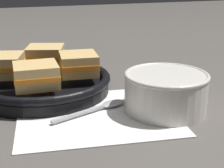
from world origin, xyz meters
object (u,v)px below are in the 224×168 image
(spoon, at_px, (104,106))
(skillet, at_px, (43,83))
(sandwich_near_right, at_px, (36,75))
(soup_bowl, at_px, (166,90))
(sandwich_far_right, at_px, (46,56))
(sandwich_near_left, at_px, (4,65))
(sandwich_far_left, at_px, (79,64))

(spoon, height_order, skillet, skillet)
(spoon, bearing_deg, sandwich_near_right, 132.29)
(soup_bowl, distance_m, spoon, 0.12)
(skillet, bearing_deg, sandwich_far_right, 74.43)
(sandwich_near_right, bearing_deg, sandwich_near_left, 119.43)
(soup_bowl, xyz_separation_m, sandwich_far_left, (-0.13, 0.16, 0.02))
(sandwich_near_right, bearing_deg, soup_bowl, -25.06)
(sandwich_far_right, bearing_deg, sandwich_near_right, -105.57)
(sandwich_near_left, relative_size, sandwich_near_right, 1.18)
(soup_bowl, xyz_separation_m, spoon, (-0.11, 0.04, -0.04))
(skillet, xyz_separation_m, sandwich_far_left, (0.08, -0.02, 0.04))
(sandwich_far_left, relative_size, sandwich_far_right, 0.89)
(sandwich_near_left, relative_size, sandwich_far_left, 1.11)
(skillet, height_order, sandwich_near_left, sandwich_near_left)
(sandwich_far_left, height_order, sandwich_far_right, same)
(spoon, xyz_separation_m, sandwich_near_right, (-0.12, 0.06, 0.06))
(soup_bowl, relative_size, spoon, 0.99)
(sandwich_far_left, xyz_separation_m, sandwich_far_right, (-0.06, 0.10, 0.00))
(spoon, xyz_separation_m, sandwich_far_left, (-0.02, 0.12, 0.06))
(skillet, distance_m, sandwich_near_right, 0.09)
(spoon, distance_m, sandwich_far_right, 0.24)
(sandwich_near_left, height_order, sandwich_far_left, same)
(spoon, distance_m, sandwich_near_left, 0.25)
(sandwich_far_left, bearing_deg, skillet, 164.43)
(sandwich_near_left, bearing_deg, sandwich_far_left, -15.57)
(soup_bowl, bearing_deg, sandwich_near_left, 144.07)
(spoon, xyz_separation_m, skillet, (-0.10, 0.14, 0.01))
(spoon, bearing_deg, sandwich_near_left, 117.18)
(skillet, xyz_separation_m, sandwich_near_right, (-0.02, -0.08, 0.04))
(sandwich_far_right, bearing_deg, soup_bowl, -54.78)
(skillet, bearing_deg, soup_bowl, -41.74)
(spoon, distance_m, sandwich_far_left, 0.13)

